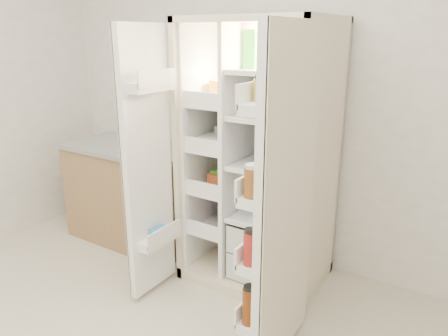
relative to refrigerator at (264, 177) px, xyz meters
The scene contains 5 objects.
wall_back 0.71m from the refrigerator, 112.24° to the left, with size 4.00×0.02×2.70m, color white.
refrigerator is the anchor object (origin of this frame).
freezer_door 0.81m from the refrigerator, 130.37° to the right, with size 0.15×0.40×1.72m.
fridge_door 0.85m from the refrigerator, 56.13° to the right, with size 0.17×0.58×1.72m.
kitchen_counter 1.22m from the refrigerator, behind, with size 1.14×0.61×0.83m.
Camera 1 is at (1.43, -0.84, 1.69)m, focal length 34.00 mm.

